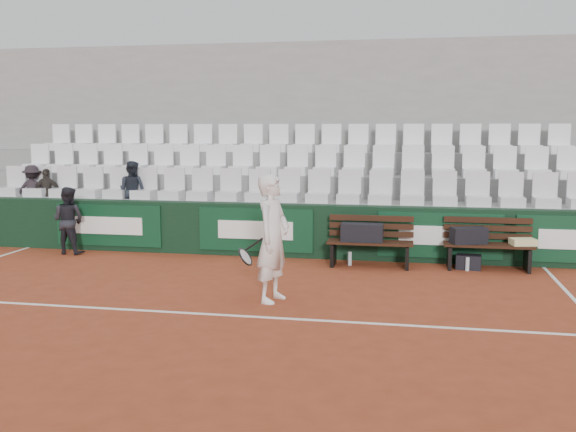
% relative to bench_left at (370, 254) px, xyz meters
% --- Properties ---
extents(ground, '(80.00, 80.00, 0.00)m').
position_rel_bench_left_xyz_m(ground, '(-1.99, -3.38, -0.23)').
color(ground, '#943C21').
rests_on(ground, ground).
extents(court_baseline, '(18.00, 0.06, 0.01)m').
position_rel_bench_left_xyz_m(court_baseline, '(-1.99, -3.38, -0.22)').
color(court_baseline, white).
rests_on(court_baseline, ground).
extents(back_barrier, '(18.00, 0.34, 1.00)m').
position_rel_bench_left_xyz_m(back_barrier, '(-1.92, 0.61, 0.28)').
color(back_barrier, black).
rests_on(back_barrier, ground).
extents(grandstand_tier_front, '(18.00, 0.95, 1.00)m').
position_rel_bench_left_xyz_m(grandstand_tier_front, '(-1.99, 1.25, 0.28)').
color(grandstand_tier_front, gray).
rests_on(grandstand_tier_front, ground).
extents(grandstand_tier_mid, '(18.00, 0.95, 1.45)m').
position_rel_bench_left_xyz_m(grandstand_tier_mid, '(-1.99, 2.20, 0.50)').
color(grandstand_tier_mid, gray).
rests_on(grandstand_tier_mid, ground).
extents(grandstand_tier_back, '(18.00, 0.95, 1.90)m').
position_rel_bench_left_xyz_m(grandstand_tier_back, '(-1.99, 3.15, 0.72)').
color(grandstand_tier_back, gray).
rests_on(grandstand_tier_back, ground).
extents(grandstand_rear_wall, '(18.00, 0.30, 4.40)m').
position_rel_bench_left_xyz_m(grandstand_rear_wall, '(-1.99, 3.77, 1.98)').
color(grandstand_rear_wall, '#959592').
rests_on(grandstand_rear_wall, ground).
extents(seat_row_front, '(11.90, 0.44, 0.63)m').
position_rel_bench_left_xyz_m(seat_row_front, '(-1.99, 1.07, 1.09)').
color(seat_row_front, silver).
rests_on(seat_row_front, grandstand_tier_front).
extents(seat_row_mid, '(11.90, 0.44, 0.63)m').
position_rel_bench_left_xyz_m(seat_row_mid, '(-1.99, 2.02, 1.54)').
color(seat_row_mid, white).
rests_on(seat_row_mid, grandstand_tier_mid).
extents(seat_row_back, '(11.90, 0.44, 0.63)m').
position_rel_bench_left_xyz_m(seat_row_back, '(-1.99, 2.97, 1.99)').
color(seat_row_back, white).
rests_on(seat_row_back, grandstand_tier_back).
extents(bench_left, '(1.50, 0.56, 0.45)m').
position_rel_bench_left_xyz_m(bench_left, '(0.00, 0.00, 0.00)').
color(bench_left, '#351B10').
rests_on(bench_left, ground).
extents(bench_right, '(1.50, 0.56, 0.45)m').
position_rel_bench_left_xyz_m(bench_right, '(2.02, 0.13, 0.00)').
color(bench_right, '#32190F').
rests_on(bench_right, ground).
extents(sports_bag_left, '(0.73, 0.31, 0.31)m').
position_rel_bench_left_xyz_m(sports_bag_left, '(-0.15, -0.00, 0.38)').
color(sports_bag_left, black).
rests_on(sports_bag_left, bench_left).
extents(sports_bag_right, '(0.66, 0.46, 0.28)m').
position_rel_bench_left_xyz_m(sports_bag_right, '(1.68, 0.11, 0.36)').
color(sports_bag_right, black).
rests_on(sports_bag_right, bench_right).
extents(towel, '(0.46, 0.37, 0.11)m').
position_rel_bench_left_xyz_m(towel, '(2.58, 0.13, 0.28)').
color(towel, beige).
rests_on(towel, bench_right).
extents(sports_bag_ground, '(0.45, 0.31, 0.25)m').
position_rel_bench_left_xyz_m(sports_bag_ground, '(1.70, 0.10, -0.10)').
color(sports_bag_ground, black).
rests_on(sports_bag_ground, ground).
extents(water_bottle_near, '(0.07, 0.07, 0.25)m').
position_rel_bench_left_xyz_m(water_bottle_near, '(-0.36, 0.03, -0.10)').
color(water_bottle_near, silver).
rests_on(water_bottle_near, ground).
extents(water_bottle_far, '(0.07, 0.07, 0.24)m').
position_rel_bench_left_xyz_m(water_bottle_far, '(1.67, -0.04, -0.11)').
color(water_bottle_far, silver).
rests_on(water_bottle_far, ground).
extents(tennis_player, '(0.78, 0.74, 1.80)m').
position_rel_bench_left_xyz_m(tennis_player, '(-1.20, -2.56, 0.67)').
color(tennis_player, white).
rests_on(tennis_player, ground).
extents(ball_kid, '(0.67, 0.54, 1.31)m').
position_rel_bench_left_xyz_m(ball_kid, '(-5.84, 0.08, 0.43)').
color(ball_kid, black).
rests_on(ball_kid, ground).
extents(spectator_a, '(0.79, 0.57, 1.10)m').
position_rel_bench_left_xyz_m(spectator_a, '(-7.24, 1.12, 1.33)').
color(spectator_a, black).
rests_on(spectator_a, grandstand_tier_front).
extents(spectator_b, '(0.65, 0.40, 1.03)m').
position_rel_bench_left_xyz_m(spectator_b, '(-6.89, 1.12, 1.29)').
color(spectator_b, '#2F2A26').
rests_on(spectator_b, grandstand_tier_front).
extents(spectator_c, '(0.65, 0.54, 1.21)m').
position_rel_bench_left_xyz_m(spectator_c, '(-4.97, 1.12, 1.38)').
color(spectator_c, '#1D222C').
rests_on(spectator_c, grandstand_tier_front).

